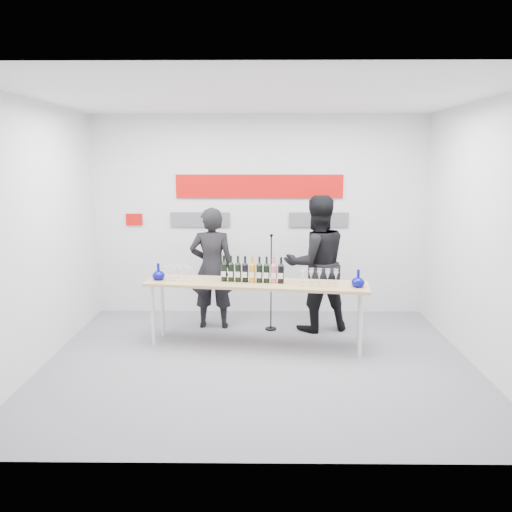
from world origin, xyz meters
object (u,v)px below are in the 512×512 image
at_px(presenter_right, 316,264).
at_px(mic_stand, 271,301).
at_px(presenter_left, 212,268).
at_px(tasting_table, 256,287).

height_order(presenter_right, mic_stand, presenter_right).
distance_m(presenter_left, mic_stand, 0.94).
height_order(tasting_table, presenter_left, presenter_left).
relative_size(presenter_left, mic_stand, 1.25).
relative_size(presenter_right, mic_stand, 1.38).
bearing_deg(presenter_left, mic_stand, 172.78).
bearing_deg(presenter_right, mic_stand, -11.76).
relative_size(presenter_left, presenter_right, 0.91).
xyz_separation_m(tasting_table, presenter_left, (-0.62, 0.73, 0.08)).
relative_size(tasting_table, presenter_right, 1.51).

